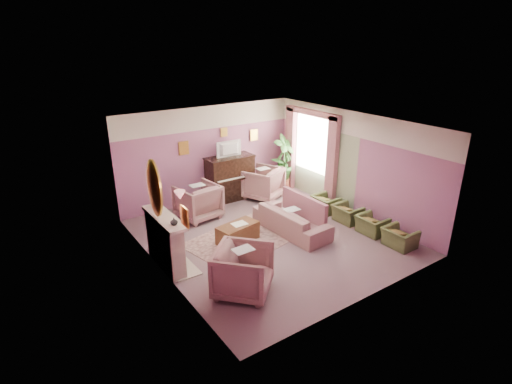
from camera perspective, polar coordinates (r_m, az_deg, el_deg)
floor at (r=9.88m, az=1.93°, el=-6.44°), size 5.50×6.00×0.01m
ceiling at (r=8.93m, az=2.15°, el=9.68°), size 5.50×6.00×0.01m
wall_back at (r=11.74m, az=-6.72°, el=5.35°), size 5.50×0.02×2.80m
wall_front at (r=7.32m, az=16.15°, el=-5.51°), size 5.50×0.02×2.80m
wall_left at (r=8.10m, az=-13.86°, el=-2.61°), size 0.02×6.00×2.80m
wall_right at (r=11.09m, az=13.58°, el=3.94°), size 0.02×6.00×2.80m
picture_rail_band at (r=11.48m, az=-6.92°, el=10.51°), size 5.50×0.01×0.65m
stripe_panel at (r=12.03m, az=8.87°, el=4.03°), size 0.01×3.00×2.15m
fireplace_surround at (r=8.68m, az=-12.87°, el=-7.06°), size 0.30×1.40×1.10m
fireplace_inset at (r=8.78m, az=-12.18°, el=-7.77°), size 0.18×0.72×0.68m
fire_ember at (r=8.88m, az=-11.86°, el=-8.72°), size 0.06×0.54×0.10m
mantel_shelf at (r=8.44m, az=-13.00°, el=-3.60°), size 0.40×1.55×0.07m
hearth at (r=9.01m, az=-11.40°, el=-9.77°), size 0.55×1.50×0.02m
mirror_frame at (r=8.14m, az=-14.30°, el=0.52°), size 0.04×0.72×1.20m
mirror_glass at (r=8.15m, az=-14.13°, el=0.56°), size 0.01×0.60×1.06m
sconce_shade at (r=7.19m, az=-10.83°, el=-0.45°), size 0.20×0.20×0.16m
piano at (r=11.93m, az=-3.72°, el=1.94°), size 1.40×0.60×1.30m
piano_keyshelf at (r=11.62m, az=-2.84°, el=1.79°), size 1.30×0.12×0.06m
piano_keys at (r=11.61m, az=-2.84°, el=1.98°), size 1.20×0.08×0.02m
piano_top at (r=11.73m, az=-3.80°, el=4.98°), size 1.45×0.65×0.04m
television at (r=11.61m, az=-3.70°, el=6.30°), size 0.80×0.12×0.48m
print_back_left at (r=11.28m, az=-10.29°, el=6.19°), size 0.30×0.03×0.38m
print_back_right at (r=12.38m, az=-0.31°, el=8.15°), size 0.26×0.03×0.34m
print_back_mid at (r=11.79m, az=-4.59°, el=8.51°), size 0.22×0.03×0.26m
print_left_wall at (r=6.96m, az=-10.17°, el=-3.48°), size 0.03×0.28×0.36m
window_blind at (r=12.02m, az=8.10°, el=7.15°), size 0.03×1.40×1.80m
curtain_left at (r=11.43m, az=10.79°, el=4.17°), size 0.16×0.34×2.60m
curtain_right at (r=12.74m, az=4.95°, el=6.23°), size 0.16×0.34×2.60m
pelmet at (r=11.79m, az=8.02°, el=11.15°), size 0.16×2.20×0.16m
mantel_plant at (r=8.85m, az=-14.37°, el=-1.33°), size 0.16×0.16×0.28m
mantel_vase at (r=7.97m, az=-11.63°, el=-4.14°), size 0.16×0.16×0.16m
area_rug at (r=9.74m, az=-2.01°, el=-6.82°), size 2.82×2.28×0.01m
coffee_table at (r=9.58m, az=-2.62°, el=-5.88°), size 1.07×0.67×0.45m
table_paper at (r=9.50m, az=-2.39°, el=-4.57°), size 0.35×0.28×0.01m
sofa at (r=9.99m, az=5.08°, el=-3.43°), size 0.71×2.13×0.86m
sofa_throw at (r=10.16m, az=6.86°, el=-2.01°), size 0.11×1.61×0.59m
floral_armchair_left at (r=10.79m, az=-8.29°, el=-1.08°), size 1.01×1.01×1.05m
floral_armchair_right at (r=12.01m, az=0.99°, el=1.50°), size 1.01×1.01×1.05m
floral_armchair_front at (r=7.64m, az=-1.83°, el=-10.91°), size 1.01×1.01×1.05m
olive_chair_a at (r=9.89m, az=19.86°, el=-5.78°), size 0.50×0.71×0.61m
olive_chair_b at (r=10.32m, az=16.23°, el=-4.17°), size 0.50×0.71×0.61m
olive_chair_c at (r=10.80m, az=12.93°, el=-2.68°), size 0.50×0.71×0.61m
olive_chair_d at (r=11.32m, az=9.93°, el=-1.31°), size 0.50×0.71×0.61m
side_table at (r=12.92m, az=3.53°, el=2.08°), size 0.52×0.52×0.70m
side_plant_big at (r=12.76m, az=3.58°, el=4.28°), size 0.30×0.30×0.34m
side_plant_small at (r=12.77m, az=4.28°, el=4.13°), size 0.16×0.16×0.28m
palm_pot at (r=12.89m, az=4.00°, el=1.17°), size 0.34×0.34×0.34m
palm_plant at (r=12.61m, az=4.10°, el=4.97°), size 0.76×0.76×1.44m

